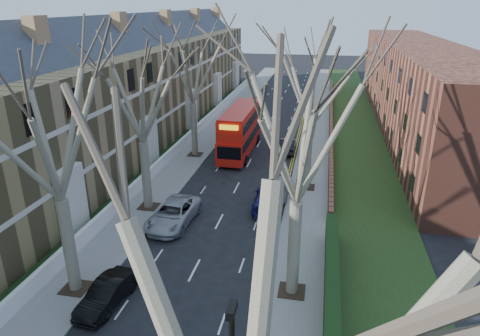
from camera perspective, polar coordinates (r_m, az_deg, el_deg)
The scene contains 18 objects.
pavement_left at distance 53.52m, azimuth -2.87°, elevation 5.61°, with size 3.00×102.00×0.12m, color slate.
pavement_right at distance 52.00m, azimuth 10.12°, elevation 4.84°, with size 3.00×102.00×0.12m, color slate.
terrace_left at distance 47.47m, azimuth -14.51°, elevation 9.74°, with size 9.70×78.00×13.60m.
flats_right at distance 55.84m, azimuth 22.58°, elevation 9.88°, with size 13.97×54.00×10.00m.
front_wall_left at distance 46.45m, azimuth -7.24°, elevation 3.74°, with size 0.30×78.00×1.00m.
grass_verge_right at distance 52.11m, azimuth 15.08°, elevation 4.57°, with size 6.00×102.00×0.06m.
tree_left_mid at distance 21.57m, azimuth -24.30°, elevation 6.22°, with size 10.50×10.50×14.71m.
tree_left_far at distance 30.13m, azimuth -13.41°, elevation 10.70°, with size 10.15×10.15×14.22m.
tree_left_dist at distance 41.18m, azimuth -6.50°, elevation 14.28°, with size 10.50×10.50×14.71m.
tree_right_near at distance 6.84m, azimuth 0.11°, elevation -21.06°, with size 10.85×10.85×15.20m.
tree_right_mid at distance 19.61m, azimuth 8.11°, elevation 6.55°, with size 10.50×10.50×14.71m.
tree_right_far at distance 33.39m, azimuth 9.67°, elevation 11.96°, with size 10.15×10.15×14.22m.
double_decker_bus at distance 43.46m, azimuth 0.07°, elevation 4.89°, with size 2.83×10.82×4.52m.
car_left_mid at distance 23.56m, azimuth -17.25°, elevation -15.70°, with size 1.42×4.07×1.34m, color black.
car_left_far at distance 30.14m, azimuth -8.86°, elevation -6.05°, with size 2.54×5.51×1.53m, color #9B9AA0.
car_right_near at distance 32.13m, azimuth 3.76°, elevation -4.08°, with size 2.08×5.12×1.49m, color navy.
car_right_mid at distance 34.14m, azimuth 5.12°, elevation -2.44°, with size 1.88×4.66×1.59m, color #969B9F.
car_right_far at distance 44.30m, azimuth 6.35°, elevation 3.03°, with size 1.50×4.31×1.42m, color black.
Camera 1 is at (6.68, -10.96, 14.46)m, focal length 32.00 mm.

